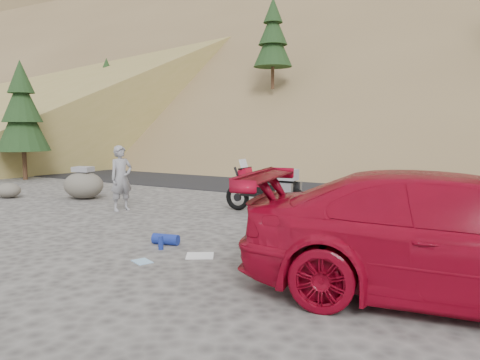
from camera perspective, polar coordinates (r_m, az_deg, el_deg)
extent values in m
plane|color=#464341|center=(10.82, -10.86, -5.52)|extent=(140.00, 140.00, 0.00)
cube|color=black|center=(18.45, 7.99, -0.55)|extent=(120.00, 7.00, 0.05)
cube|color=brown|center=(38.67, 23.62, 14.49)|extent=(110.00, 51.90, 46.72)
cube|color=brown|center=(38.72, 23.64, 14.93)|extent=(110.00, 43.28, 36.46)
cube|color=brown|center=(59.30, 26.43, 17.22)|extent=(120.00, 40.00, 30.00)
cube|color=olive|center=(46.38, -22.44, 5.66)|extent=(45.29, 46.00, 24.26)
cylinder|color=#372314|center=(24.68, 4.00, 12.63)|extent=(0.17, 0.17, 1.40)
cone|color=black|center=(24.89, 4.02, 16.17)|extent=(2.00, 2.00, 2.25)
cone|color=black|center=(25.05, 4.04, 18.09)|extent=(1.50, 1.50, 1.76)
cone|color=black|center=(25.24, 4.06, 19.98)|extent=(1.00, 1.00, 1.26)
cylinder|color=#372314|center=(34.65, -15.81, 8.40)|extent=(0.15, 0.15, 1.26)
cone|color=black|center=(34.73, -15.88, 10.70)|extent=(1.80, 1.80, 2.03)
cone|color=black|center=(34.80, -15.92, 11.95)|extent=(1.35, 1.35, 1.58)
cone|color=black|center=(34.89, -15.96, 13.21)|extent=(0.90, 0.90, 1.13)
cylinder|color=#372314|center=(21.95, -24.78, 2.04)|extent=(0.18, 0.18, 1.54)
cone|color=black|center=(21.90, -24.98, 6.48)|extent=(2.20, 2.20, 2.47)
cone|color=black|center=(21.93, -25.10, 8.93)|extent=(1.65, 1.65, 1.93)
cone|color=black|center=(22.00, -25.22, 11.36)|extent=(1.10, 1.10, 1.39)
torus|color=black|center=(12.56, -0.31, -2.13)|extent=(0.70, 0.13, 0.70)
cylinder|color=black|center=(12.56, -0.31, -2.13)|extent=(0.21, 0.06, 0.21)
torus|color=black|center=(11.81, 6.56, -2.72)|extent=(0.74, 0.15, 0.74)
cylinder|color=black|center=(11.81, 6.56, -2.72)|extent=(0.23, 0.09, 0.23)
cylinder|color=black|center=(12.46, 0.02, -0.38)|extent=(0.40, 0.06, 0.86)
cylinder|color=black|center=(12.35, 0.61, 1.44)|extent=(0.05, 0.66, 0.05)
cube|color=black|center=(12.14, 2.91, -1.32)|extent=(1.27, 0.26, 0.32)
cube|color=black|center=(12.12, 3.35, -2.35)|extent=(0.48, 0.32, 0.30)
cube|color=maroon|center=(12.22, 1.91, -0.02)|extent=(0.56, 0.32, 0.33)
cube|color=maroon|center=(12.35, 0.74, 0.65)|extent=(0.32, 0.36, 0.37)
cube|color=silver|center=(12.36, 0.44, 1.94)|extent=(0.13, 0.32, 0.27)
cube|color=black|center=(11.99, 4.04, -0.05)|extent=(0.58, 0.24, 0.13)
cube|color=black|center=(11.82, 5.79, -0.37)|extent=(0.37, 0.19, 0.11)
cube|color=#AEAEB3|center=(11.58, 5.40, -1.56)|extent=(0.42, 0.13, 0.48)
cube|color=#AEAEB3|center=(12.08, 6.51, -1.25)|extent=(0.42, 0.13, 0.48)
cube|color=gray|center=(11.79, 5.89, 0.65)|extent=(0.45, 0.36, 0.28)
cube|color=maroon|center=(12.51, -0.31, -0.69)|extent=(0.32, 0.13, 0.04)
cylinder|color=black|center=(11.96, 3.15, -3.35)|extent=(0.03, 0.22, 0.39)
cylinder|color=#AEAEB3|center=(11.75, 5.32, -2.38)|extent=(0.48, 0.10, 0.14)
imported|color=gray|center=(12.96, -14.16, -3.63)|extent=(0.58, 0.73, 1.75)
imported|color=maroon|center=(6.81, 25.31, -13.20)|extent=(5.99, 3.29, 1.64)
ellipsoid|color=#5F5951|center=(15.41, -18.53, -0.60)|extent=(1.36, 1.17, 0.85)
cube|color=gray|center=(15.36, -18.60, 1.30)|extent=(0.76, 0.65, 0.18)
ellipsoid|color=#5F5951|center=(16.52, -26.39, -1.14)|extent=(0.91, 0.85, 0.47)
cube|color=white|center=(8.23, -4.91, -9.18)|extent=(0.62, 0.60, 0.02)
cylinder|color=navy|center=(9.06, -9.04, -7.15)|extent=(0.55, 0.31, 0.21)
cylinder|color=navy|center=(8.71, -9.63, -7.55)|extent=(0.11, 0.11, 0.25)
cone|color=red|center=(7.66, 1.99, -9.65)|extent=(0.16, 0.16, 0.19)
cube|color=#91BEE0|center=(8.03, -11.84, -9.70)|extent=(0.42, 0.37, 0.01)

